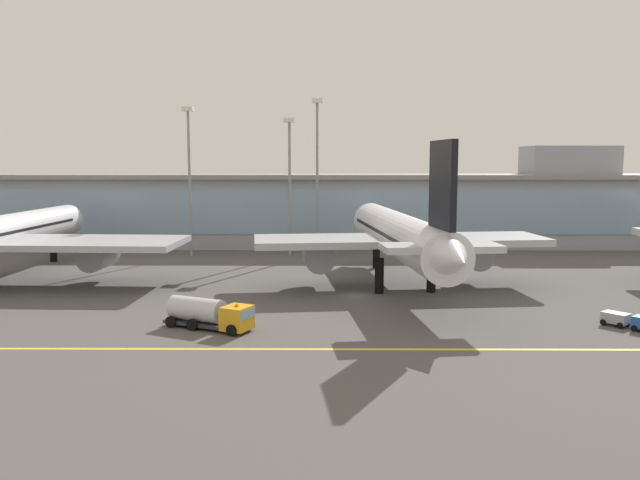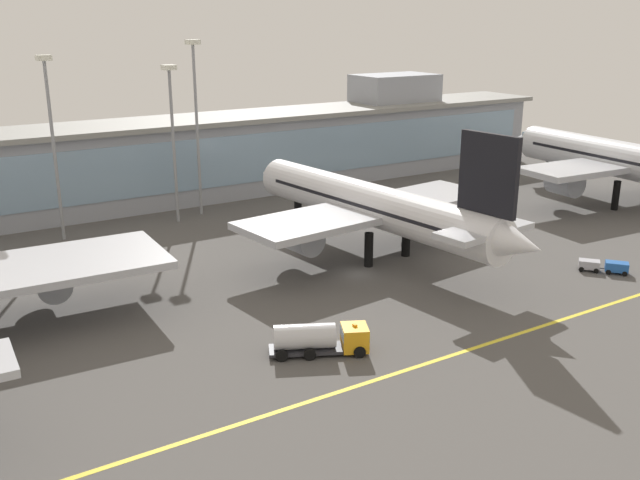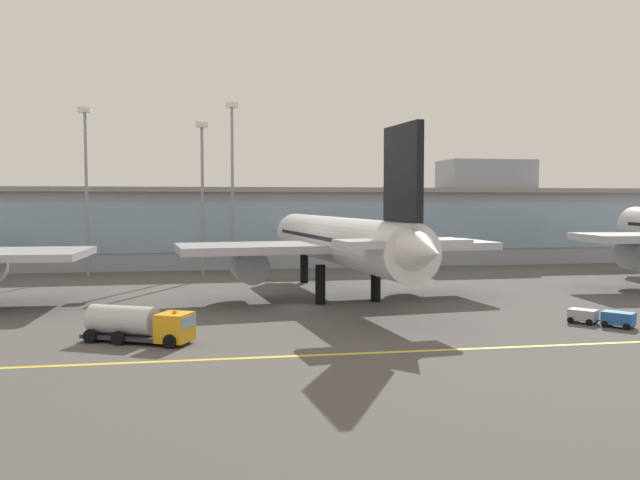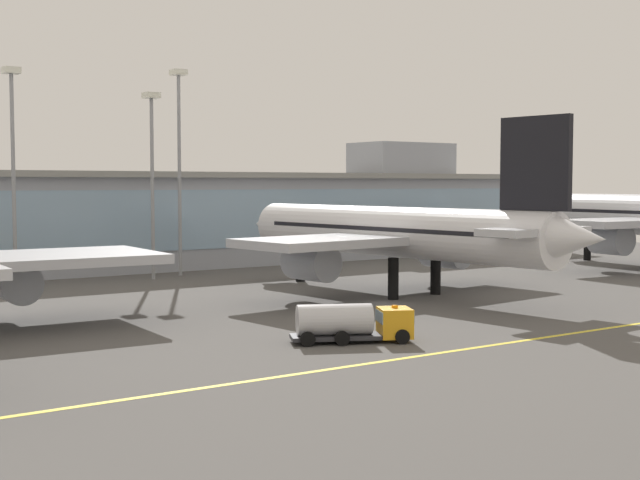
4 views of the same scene
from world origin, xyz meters
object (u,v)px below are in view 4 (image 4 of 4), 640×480
object	(u,v)px
apron_light_mast_west	(179,144)
apron_light_mast_east	(152,157)
airliner_near_right	(395,233)
baggage_tug_near	(356,322)
apron_light_mast_centre	(13,145)

from	to	relation	value
apron_light_mast_west	apron_light_mast_east	xyz separation A→B (m)	(-4.58, -1.96, -1.82)
airliner_near_right	baggage_tug_near	size ratio (longest dim) A/B	5.44
baggage_tug_near	apron_light_mast_east	world-z (taller)	apron_light_mast_east
airliner_near_right	baggage_tug_near	xyz separation A→B (m)	(-20.30, -20.24, -5.04)
airliner_near_right	apron_light_mast_east	bearing A→B (deg)	22.27
apron_light_mast_west	apron_light_mast_centre	bearing A→B (deg)	-174.37
baggage_tug_near	apron_light_mast_west	size ratio (longest dim) A/B	0.35
airliner_near_right	apron_light_mast_east	world-z (taller)	apron_light_mast_east
airliner_near_right	apron_light_mast_west	bearing A→B (deg)	13.36
apron_light_mast_centre	apron_light_mast_east	world-z (taller)	apron_light_mast_centre
airliner_near_right	apron_light_mast_east	xyz separation A→B (m)	(-15.29, 28.22, 8.51)
apron_light_mast_east	baggage_tug_near	bearing A→B (deg)	-95.90
baggage_tug_near	apron_light_mast_east	xyz separation A→B (m)	(5.01, 48.46, 13.55)
apron_light_mast_west	apron_light_mast_centre	distance (m)	21.40
baggage_tug_near	apron_light_mast_west	bearing A→B (deg)	105.20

